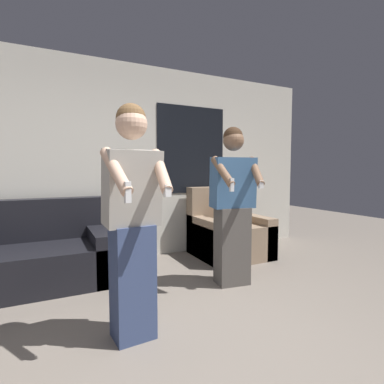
{
  "coord_description": "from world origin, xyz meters",
  "views": [
    {
      "loc": [
        -0.77,
        -1.5,
        1.24
      ],
      "look_at": [
        0.41,
        0.91,
        1.05
      ],
      "focal_mm": 28.0,
      "sensor_mm": 36.0,
      "label": 1
    }
  ],
  "objects": [
    {
      "name": "person_left",
      "position": [
        -0.22,
        0.61,
        0.88
      ],
      "size": [
        0.45,
        0.49,
        1.71
      ],
      "color": "#384770",
      "rests_on": "ground_plane"
    },
    {
      "name": "armchair",
      "position": [
        1.59,
        2.13,
        0.33
      ],
      "size": [
        0.95,
        0.94,
        0.99
      ],
      "color": "#937A60",
      "rests_on": "ground_plane"
    },
    {
      "name": "person_right",
      "position": [
        1.04,
        1.19,
        0.86
      ],
      "size": [
        0.52,
        0.51,
        1.7
      ],
      "color": "#56514C",
      "rests_on": "ground_plane"
    },
    {
      "name": "wall_back",
      "position": [
        0.02,
        2.64,
        1.35
      ],
      "size": [
        6.48,
        0.07,
        2.7
      ],
      "color": "beige",
      "rests_on": "ground_plane"
    },
    {
      "name": "ground_plane",
      "position": [
        0.0,
        0.0,
        0.0
      ],
      "size": [
        14.0,
        14.0,
        0.0
      ],
      "primitive_type": "plane",
      "color": "slate"
    },
    {
      "name": "couch",
      "position": [
        -0.91,
        2.14,
        0.3
      ],
      "size": [
        1.71,
        0.96,
        0.91
      ],
      "color": "black",
      "rests_on": "ground_plane"
    }
  ]
}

